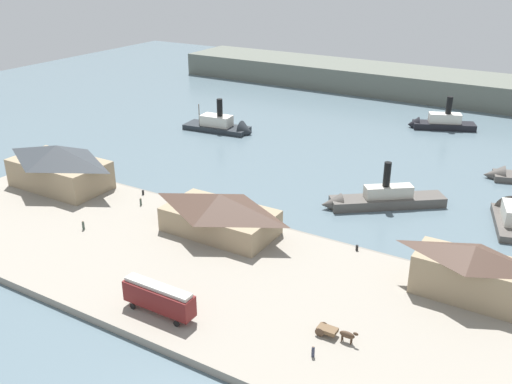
{
  "coord_description": "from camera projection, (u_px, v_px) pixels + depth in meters",
  "views": [
    {
      "loc": [
        49.54,
        -82.31,
        46.28
      ],
      "look_at": [
        -3.12,
        5.55,
        2.0
      ],
      "focal_mm": 39.64,
      "sensor_mm": 36.0,
      "label": 1
    }
  ],
  "objects": [
    {
      "name": "pedestrian_standing_center",
      "position": [
        141.0,
        202.0,
        107.54
      ],
      "size": [
        0.38,
        0.38,
        1.55
      ],
      "color": "#3D4C42",
      "rests_on": "quay_promenade"
    },
    {
      "name": "ferry_departing_north",
      "position": [
        376.0,
        200.0,
        109.47
      ],
      "size": [
        21.97,
        18.35,
        10.24
      ],
      "color": "#514C47",
      "rests_on": "ground"
    },
    {
      "name": "ground_plane",
      "position": [
        255.0,
        215.0,
        106.54
      ],
      "size": [
        320.0,
        320.0,
        0.0
      ],
      "primitive_type": "plane",
      "color": "slate"
    },
    {
      "name": "quay_promenade",
      "position": [
        183.0,
        264.0,
        88.99
      ],
      "size": [
        110.0,
        36.0,
        1.2
      ],
      "primitive_type": "cube",
      "color": "gray",
      "rests_on": "ground"
    },
    {
      "name": "pedestrian_walking_east",
      "position": [
        313.0,
        352.0,
        67.57
      ],
      "size": [
        0.39,
        0.39,
        1.57
      ],
      "color": "#33384C",
      "rests_on": "quay_promenade"
    },
    {
      "name": "mooring_post_center_west",
      "position": [
        184.0,
        203.0,
        107.62
      ],
      "size": [
        0.44,
        0.44,
        0.9
      ],
      "primitive_type": "cylinder",
      "color": "black",
      "rests_on": "quay_promenade"
    },
    {
      "name": "horse_cart",
      "position": [
        335.0,
        332.0,
        70.73
      ],
      "size": [
        5.46,
        1.62,
        1.87
      ],
      "color": "brown",
      "rests_on": "quay_promenade"
    },
    {
      "name": "street_tram",
      "position": [
        159.0,
        297.0,
        74.88
      ],
      "size": [
        10.71,
        2.53,
        4.38
      ],
      "color": "maroon",
      "rests_on": "quay_promenade"
    },
    {
      "name": "ferry_mid_harbor",
      "position": [
        438.0,
        123.0,
        157.15
      ],
      "size": [
        18.61,
        11.43,
        10.48
      ],
      "color": "black",
      "rests_on": "ground"
    },
    {
      "name": "pedestrian_walking_west",
      "position": [
        83.0,
        225.0,
        98.16
      ],
      "size": [
        0.43,
        0.43,
        1.72
      ],
      "color": "#3D4C42",
      "rests_on": "quay_promenade"
    },
    {
      "name": "far_headland",
      "position": [
        422.0,
        84.0,
        191.56
      ],
      "size": [
        180.0,
        24.0,
        8.0
      ],
      "primitive_type": "cube",
      "color": "#60665B",
      "rests_on": "ground"
    },
    {
      "name": "ferry_moored_east",
      "position": [
        225.0,
        127.0,
        154.53
      ],
      "size": [
        20.39,
        8.52,
        11.21
      ],
      "color": "#23282D",
      "rests_on": "ground"
    },
    {
      "name": "ferry_shed_east_terminal",
      "position": [
        220.0,
        213.0,
        96.22
      ],
      "size": [
        19.32,
        10.76,
        7.17
      ],
      "color": "#998466",
      "rests_on": "quay_promenade"
    },
    {
      "name": "ferry_shed_customs_shed",
      "position": [
        59.0,
        166.0,
        114.4
      ],
      "size": [
        20.33,
        11.22,
        8.93
      ],
      "color": "#998466",
      "rests_on": "quay_promenade"
    },
    {
      "name": "ferry_shed_central_terminal",
      "position": [
        472.0,
        271.0,
        78.02
      ],
      "size": [
        15.57,
        7.39,
        7.97
      ],
      "color": "#998466",
      "rests_on": "quay_promenade"
    },
    {
      "name": "mooring_post_center_east",
      "position": [
        357.0,
        248.0,
        91.53
      ],
      "size": [
        0.44,
        0.44,
        0.9
      ],
      "primitive_type": "cylinder",
      "color": "black",
      "rests_on": "quay_promenade"
    },
    {
      "name": "mooring_post_west",
      "position": [
        143.0,
        192.0,
        112.29
      ],
      "size": [
        0.44,
        0.44,
        0.9
      ],
      "primitive_type": "cylinder",
      "color": "black",
      "rests_on": "quay_promenade"
    },
    {
      "name": "seawall_edge",
      "position": [
        245.0,
        220.0,
        103.51
      ],
      "size": [
        110.0,
        0.8,
        1.0
      ],
      "primitive_type": "cube",
      "color": "slate",
      "rests_on": "ground"
    }
  ]
}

